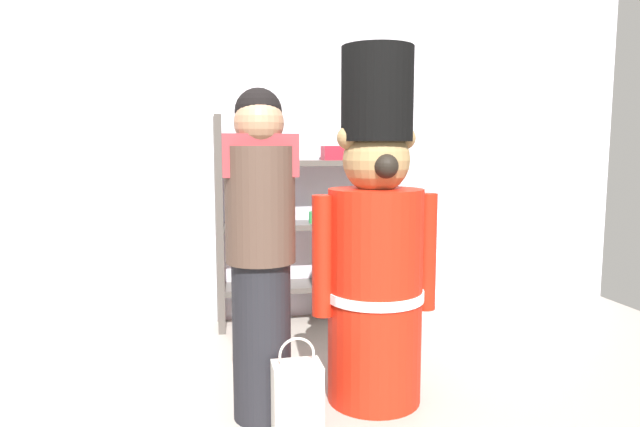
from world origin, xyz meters
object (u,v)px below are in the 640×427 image
teddy_bear_guard (375,250)px  merchandise_shelf (301,220)px  person_shopper (261,247)px  shopping_bag (297,399)px

teddy_bear_guard → merchandise_shelf: bearing=96.2°
person_shopper → shopping_bag: size_ratio=3.37×
merchandise_shelf → shopping_bag: size_ratio=3.27×
merchandise_shelf → person_shopper: 1.50m
merchandise_shelf → teddy_bear_guard: bearing=-83.8°
teddy_bear_guard → shopping_bag: bearing=-146.7°
person_shopper → merchandise_shelf: bearing=72.6°
teddy_bear_guard → person_shopper: size_ratio=1.13×
teddy_bear_guard → person_shopper: (-0.59, -0.07, 0.05)m
teddy_bear_guard → shopping_bag: size_ratio=3.82×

